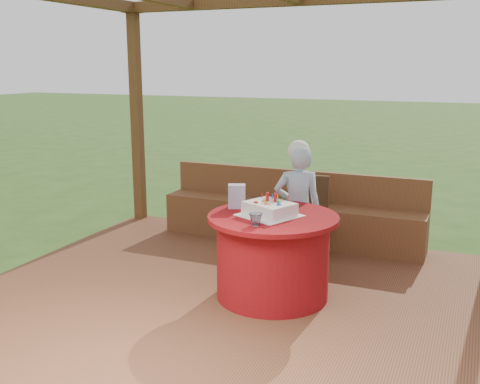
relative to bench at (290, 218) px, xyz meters
name	(u,v)px	position (x,y,z in m)	size (l,w,h in m)	color
ground	(229,308)	(0.00, -1.72, -0.38)	(60.00, 60.00, 0.00)	#2A4C19
deck	(229,302)	(0.00, -1.72, -0.32)	(4.50, 4.00, 0.12)	brown
pergola	(228,25)	(0.00, -1.72, 2.02)	(4.50, 4.00, 2.72)	brown
bench	(290,218)	(0.00, 0.00, 0.00)	(3.00, 0.42, 0.80)	brown
table	(273,256)	(0.36, -1.58, 0.11)	(1.12, 1.12, 0.73)	#9C1111
chair	(309,213)	(0.31, -0.35, 0.18)	(0.44, 0.44, 0.83)	#3C2513
elderly_woman	(298,206)	(0.36, -0.90, 0.39)	(0.54, 0.45, 1.29)	#90AED6
birthday_cake	(270,209)	(0.33, -1.60, 0.53)	(0.58, 0.58, 0.19)	white
gift_bag	(237,196)	(-0.03, -1.47, 0.57)	(0.15, 0.10, 0.21)	#DD8FC2
drinking_glass	(256,220)	(0.33, -1.93, 0.52)	(0.11, 0.11, 0.10)	white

